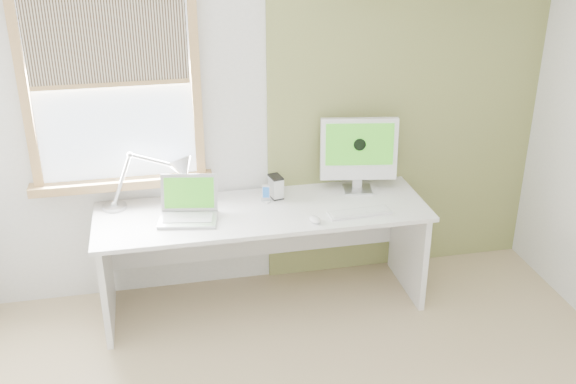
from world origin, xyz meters
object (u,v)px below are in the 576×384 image
object	(u,v)px
desk_lamp	(170,174)
imac	(359,150)
desk	(262,232)
external_drive	(276,187)
laptop	(189,208)

from	to	relation	value
desk_lamp	imac	size ratio (longest dim) A/B	1.28
desk	external_drive	size ratio (longest dim) A/B	14.05
laptop	desk	bearing A→B (deg)	6.91
desk	imac	world-z (taller)	imac
laptop	imac	world-z (taller)	imac
desk_lamp	imac	distance (m)	1.30
desk	external_drive	bearing A→B (deg)	44.29
external_drive	imac	size ratio (longest dim) A/B	0.29
desk	external_drive	distance (m)	0.32
laptop	desk_lamp	bearing A→B (deg)	111.20
desk	imac	bearing A→B (deg)	10.64
laptop	imac	distance (m)	1.23
desk_lamp	laptop	distance (m)	0.30
laptop	external_drive	size ratio (longest dim) A/B	2.64
desk	desk_lamp	bearing A→B (deg)	161.54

